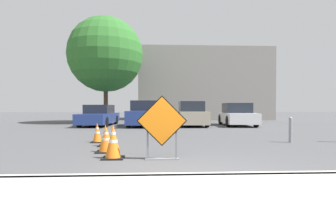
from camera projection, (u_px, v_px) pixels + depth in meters
The scene contains 15 objects.
ground_plane at pixel (170, 129), 14.16m from camera, with size 96.00×96.00×0.00m, color #4C4C4F.
sidewalk_strip at pixel (226, 206), 2.99m from camera, with size 21.77×2.36×0.14m.
curb_lip at pixel (206, 178), 4.17m from camera, with size 21.77×0.20×0.14m.
road_closed_sign at pixel (162, 126), 5.94m from camera, with size 1.15×0.20×1.46m.
traffic_cone_nearest at pixel (113, 142), 6.09m from camera, with size 0.49×0.49×0.80m.
traffic_cone_second at pixel (106, 140), 6.95m from camera, with size 0.51×0.51×0.68m.
traffic_cone_third at pixel (105, 136), 8.02m from camera, with size 0.43×0.43×0.67m.
traffic_cone_fourth at pixel (97, 133), 8.85m from camera, with size 0.39×0.39×0.67m.
parked_car_nearest at pixel (99, 116), 16.93m from camera, with size 2.00×4.66×1.34m.
parked_car_second at pixel (145, 114), 16.67m from camera, with size 2.08×4.61×1.60m.
parked_car_third at pixel (191, 115), 16.74m from camera, with size 1.85×4.11×1.56m.
parked_car_fourth at pixel (237, 115), 16.88m from camera, with size 2.06×4.11×1.45m.
bollard_nearest at pixel (290, 129), 8.84m from camera, with size 0.12×0.12×0.87m.
building_facade_backdrop at pixel (203, 85), 25.78m from camera, with size 12.40×5.00×6.68m.
street_tree_behind_lot at pixel (106, 55), 19.62m from camera, with size 5.58×5.58×7.92m.
Camera 1 is at (-0.80, -4.11, 1.20)m, focal length 28.00 mm.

